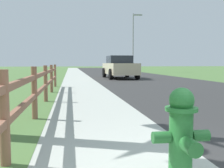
# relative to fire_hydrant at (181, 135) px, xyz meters

# --- Properties ---
(ground_plane) EXTENTS (120.00, 120.00, 0.00)m
(ground_plane) POSITION_rel_fire_hydrant_xyz_m (0.53, 24.35, -0.45)
(ground_plane) COLOR #496D37
(road_asphalt) EXTENTS (7.00, 66.00, 0.01)m
(road_asphalt) POSITION_rel_fire_hydrant_xyz_m (4.03, 26.35, -0.44)
(road_asphalt) COLOR #2E2E2E
(road_asphalt) RESTS_ON ground
(curb_concrete) EXTENTS (6.00, 66.00, 0.01)m
(curb_concrete) POSITION_rel_fire_hydrant_xyz_m (-2.47, 26.35, -0.44)
(curb_concrete) COLOR #A5ABA1
(curb_concrete) RESTS_ON ground
(grass_verge) EXTENTS (5.00, 66.00, 0.00)m
(grass_verge) POSITION_rel_fire_hydrant_xyz_m (-3.97, 26.35, -0.44)
(grass_verge) COLOR #496D37
(grass_verge) RESTS_ON ground
(fire_hydrant) EXTENTS (0.55, 0.47, 0.88)m
(fire_hydrant) POSITION_rel_fire_hydrant_xyz_m (0.00, 0.00, 0.00)
(fire_hydrant) COLOR #287233
(fire_hydrant) RESTS_ON ground
(rail_fence) EXTENTS (0.11, 12.14, 1.04)m
(rail_fence) POSITION_rel_fire_hydrant_xyz_m (-1.71, 4.26, 0.16)
(rail_fence) COLOR brown
(rail_fence) RESTS_ON ground
(parked_suv_beige) EXTENTS (2.13, 4.81, 1.63)m
(parked_suv_beige) POSITION_rel_fire_hydrant_xyz_m (2.53, 16.68, 0.37)
(parked_suv_beige) COLOR #C6B793
(parked_suv_beige) RESTS_ON ground
(street_lamp) EXTENTS (1.17, 0.20, 7.02)m
(street_lamp) POSITION_rel_fire_hydrant_xyz_m (6.62, 29.21, 3.68)
(street_lamp) COLOR gray
(street_lamp) RESTS_ON ground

